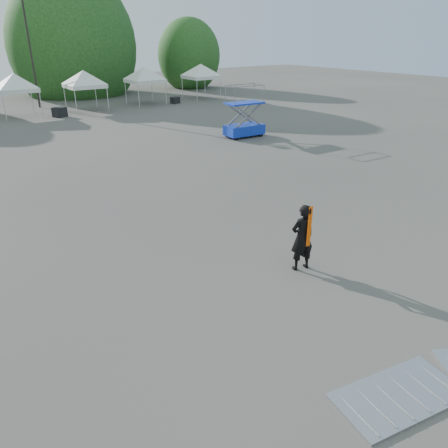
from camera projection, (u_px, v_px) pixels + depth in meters
ground at (217, 245)px, 13.98m from camera, size 120.00×120.00×0.00m
light_pole_east at (29, 41)px, 37.05m from camera, size 0.60×0.25×9.80m
tree_mid_e at (73, 46)px, 45.72m from camera, size 5.12×5.12×7.79m
tree_far_e at (189, 56)px, 51.72m from camera, size 3.84×3.84×5.84m
tent_e at (14, 77)px, 33.67m from camera, size 4.07×4.07×3.88m
tent_f at (83, 74)px, 36.20m from camera, size 4.15×4.15×3.88m
tent_g at (144, 70)px, 39.85m from camera, size 4.19×4.19×3.88m
tent_h at (201, 67)px, 43.34m from camera, size 4.21×4.21×3.88m
man at (302, 237)px, 12.21m from camera, size 0.80×0.61×1.97m
scissor_lift at (244, 111)px, 27.66m from camera, size 2.57×1.41×3.23m
barrier_left at (399, 395)px, 8.15m from camera, size 2.63×1.65×0.08m
crate_mid at (60, 112)px, 34.77m from camera, size 1.17×1.05×0.75m
crate_east at (175, 100)px, 41.32m from camera, size 0.88×0.75×0.60m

